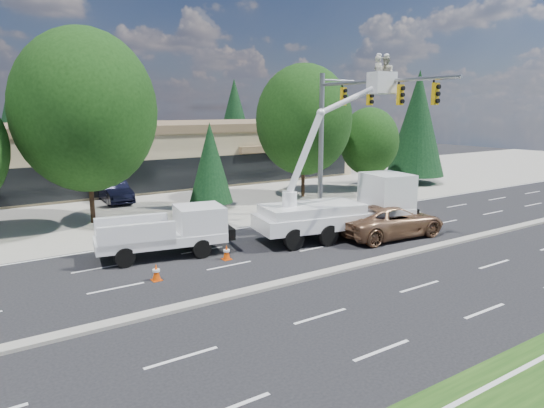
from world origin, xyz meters
TOP-DOWN VIEW (x-y plane):
  - ground at (0.00, 0.00)m, footprint 140.00×140.00m
  - concrete_apron at (0.00, 20.00)m, footprint 140.00×22.00m
  - road_median at (0.00, 0.00)m, footprint 120.00×0.55m
  - strip_mall at (0.00, 29.97)m, footprint 50.40×15.40m
  - tree_front_d at (-3.00, 15.00)m, footprint 8.27×8.27m
  - tree_front_e at (5.00, 15.00)m, footprint 3.02×3.02m
  - tree_front_f at (13.00, 15.00)m, footprint 7.36×7.36m
  - tree_front_g at (20.00, 15.00)m, footprint 5.01×5.01m
  - tree_front_h at (26.00, 15.00)m, footprint 5.20×5.20m
  - tree_back_b at (-4.00, 42.00)m, footprint 5.10×5.10m
  - tree_back_c at (10.00, 42.00)m, footprint 4.94×4.94m
  - tree_back_d at (22.00, 42.00)m, footprint 5.40×5.40m
  - signal_mast at (10.03, 7.04)m, footprint 2.76×10.16m
  - utility_pickup at (-1.56, 6.12)m, footprint 6.23×3.21m
  - bucket_truck at (7.83, 4.05)m, footprint 9.03×4.12m
  - traffic_cone_b at (-3.37, 3.19)m, footprint 0.40×0.40m
  - traffic_cone_c at (0.33, 4.07)m, footprint 0.40×0.40m
  - traffic_cone_d at (8.13, 3.93)m, footprint 0.40×0.40m
  - minivan at (9.69, 2.80)m, footprint 6.50×3.40m
  - parked_car_east at (0.00, 21.00)m, footprint 1.91×5.07m

SIDE VIEW (x-z plane):
  - ground at x=0.00m, z-range 0.00..0.00m
  - concrete_apron at x=0.00m, z-range 0.00..0.01m
  - road_median at x=0.00m, z-range 0.00..0.12m
  - traffic_cone_b at x=-3.37m, z-range -0.01..0.69m
  - traffic_cone_c at x=0.33m, z-range -0.01..0.69m
  - traffic_cone_d at x=8.13m, z-range -0.01..0.69m
  - parked_car_east at x=0.00m, z-range 0.00..1.65m
  - minivan at x=9.69m, z-range 0.00..1.75m
  - utility_pickup at x=-1.56m, z-range -0.20..2.08m
  - bucket_truck at x=7.83m, z-range -2.74..6.94m
  - strip_mall at x=0.00m, z-range 0.08..5.58m
  - tree_front_e at x=5.00m, z-range 0.21..6.17m
  - tree_front_g at x=20.00m, z-range 0.59..7.55m
  - tree_back_c at x=10.00m, z-range 0.35..10.09m
  - tree_back_b at x=-4.00m, z-range 0.37..10.41m
  - tree_front_h at x=26.00m, z-range 0.37..10.62m
  - tree_back_d at x=22.00m, z-range 0.39..11.03m
  - tree_front_f at x=13.00m, z-range 0.87..11.08m
  - signal_mast at x=10.03m, z-range 1.56..10.56m
  - tree_front_d at x=-3.00m, z-range 0.98..12.45m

